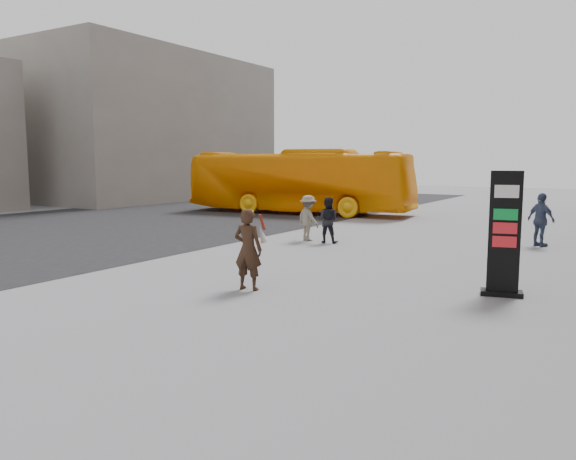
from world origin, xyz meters
The scene contains 9 objects.
ground centered at (0.00, 0.00, 0.00)m, with size 100.00×100.00×0.00m, color #9E9EA3.
road centered at (-13.00, 5.00, 0.00)m, with size 16.00×60.00×0.01m, color black.
bg_building_far centered at (-24.00, 20.00, 5.00)m, with size 10.00×18.00×10.00m, color gray.
info_pylon centered at (4.01, 2.01, 1.26)m, with size 0.88×0.57×2.52m.
woman centered at (-0.66, -0.26, 0.88)m, with size 0.71×0.66×1.72m.
bus centered at (-8.53, 15.22, 1.63)m, with size 2.74×11.73×3.27m, color #FCA208.
pedestrian_a centered at (-2.40, 6.64, 0.76)m, with size 0.74×0.58×1.52m, color black.
pedestrian_b centered at (-3.17, 6.72, 0.78)m, with size 1.00×0.58×1.55m, color gray.
pedestrian_c centered at (3.73, 9.48, 0.85)m, with size 1.00×0.41×1.70m, color #3F4D69.
Camera 1 is at (6.14, -9.72, 2.72)m, focal length 35.00 mm.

